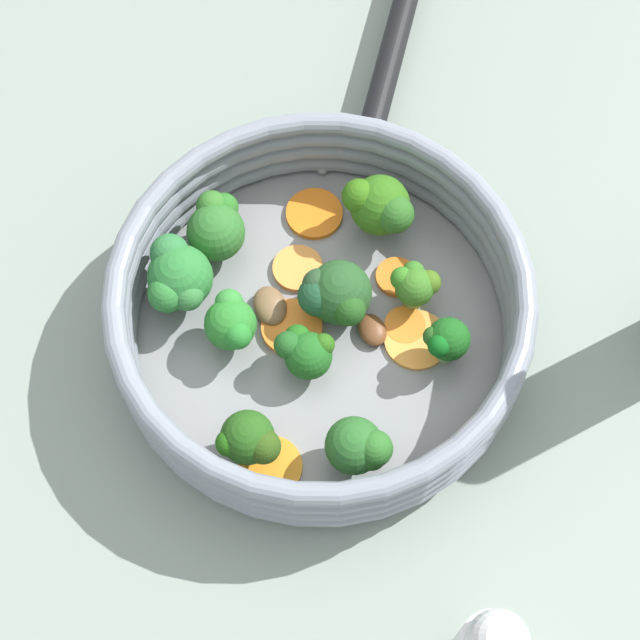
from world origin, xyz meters
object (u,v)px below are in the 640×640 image
Objects in this scene: skillet at (320,333)px; carrot_slice_5 at (416,340)px; carrot_slice_0 at (298,269)px; broccoli_floret_8 at (178,278)px; broccoli_floret_4 at (336,295)px; carrot_slice_4 at (271,467)px; broccoli_floret_1 at (306,353)px; carrot_slice_1 at (292,327)px; broccoli_floret_2 at (249,440)px; broccoli_floret_7 at (446,341)px; carrot_slice_6 at (405,325)px; broccoli_floret_9 at (415,285)px; carrot_slice_3 at (314,214)px; broccoli_floret_6 at (231,323)px; broccoli_floret_0 at (220,224)px; carrot_slice_2 at (397,277)px; broccoli_floret_5 at (359,447)px; broccoli_floret_3 at (380,206)px; mushroom_piece_1 at (270,306)px; mushroom_piece_0 at (372,330)px.

skillet is 5.99× the size of carrot_slice_5.
broccoli_floret_8 is (0.05, 0.07, 0.03)m from carrot_slice_0.
broccoli_floret_8 is at bearing 35.13° from broccoli_floret_4.
broccoli_floret_1 is (0.03, -0.07, 0.02)m from carrot_slice_4.
broccoli_floret_1 is at bearing 150.60° from carrot_slice_1.
broccoli_floret_1 is 0.82× the size of broccoli_floret_2.
carrot_slice_1 is at bearing 34.04° from carrot_slice_5.
broccoli_floret_7 reaches higher than broccoli_floret_1.
carrot_slice_4 is 0.95× the size of broccoli_floret_7.
carrot_slice_1 is 1.49× the size of carrot_slice_6.
carrot_slice_3 is at bearing -5.05° from broccoli_floret_9.
broccoli_floret_6 reaches higher than carrot_slice_5.
broccoli_floret_0 is 0.88× the size of broccoli_floret_8.
broccoli_floret_2 is 0.09m from broccoli_floret_6.
broccoli_floret_0 is 0.18m from broccoli_floret_7.
carrot_slice_6 is at bearing -135.22° from broccoli_floret_6.
broccoli_floret_8 is at bearing 99.79° from broccoli_floret_0.
broccoli_floret_9 is at bearing 161.27° from carrot_slice_2.
broccoli_floret_1 is 0.05m from broccoli_floret_4.
skillet is 4.80× the size of broccoli_floret_8.
broccoli_floret_5 reaches higher than carrot_slice_0.
broccoli_floret_1 is (-0.11, 0.03, -0.01)m from broccoli_floret_0.
skillet is at bearing 32.18° from carrot_slice_5.
carrot_slice_3 is at bearing -41.19° from broccoli_floret_5.
broccoli_floret_4 is (-0.02, -0.03, 0.02)m from carrot_slice_1.
carrot_slice_6 is 0.11m from broccoli_floret_5.
broccoli_floret_9 is (-0.02, 0.01, 0.02)m from carrot_slice_2.
carrot_slice_3 is 0.10m from broccoli_floret_9.
carrot_slice_0 is 0.75× the size of broccoli_floret_2.
broccoli_floret_9 is at bearing -88.55° from carrot_slice_4.
broccoli_floret_2 is at bearing 81.75° from carrot_slice_6.
carrot_slice_0 is 0.09m from carrot_slice_6.
broccoli_floret_7 is (-0.03, 0.00, 0.03)m from carrot_slice_6.
carrot_slice_6 is 0.12m from broccoli_floret_6.
carrot_slice_0 and carrot_slice_1 have the same top height.
broccoli_floret_8 is at bearing -25.78° from broccoli_floret_2.
carrot_slice_5 is at bearing -147.82° from skillet.
broccoli_floret_8 reaches higher than broccoli_floret_7.
broccoli_floret_3 is at bearing -75.26° from broccoli_floret_1.
carrot_slice_2 is 0.10m from mushroom_piece_1.
broccoli_floret_2 is 0.86× the size of broccoli_floret_8.
broccoli_floret_2 is 1.01× the size of broccoli_floret_5.
mushroom_piece_0 is (-0.13, -0.01, -0.02)m from broccoli_floret_0.
carrot_slice_4 is at bearing 74.11° from broccoli_floret_7.
carrot_slice_3 is 0.93× the size of carrot_slice_5.
carrot_slice_6 is at bearing 142.55° from broccoli_floret_3.
carrot_slice_1 reaches higher than carrot_slice_5.
broccoli_floret_0 is 0.13m from mushroom_piece_0.
broccoli_floret_3 is 0.11m from mushroom_piece_1.
carrot_slice_2 is 0.06m from broccoli_floret_4.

